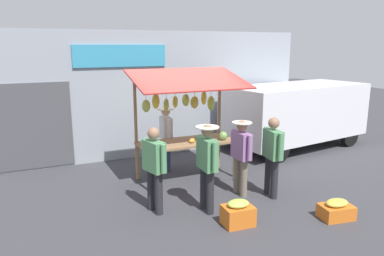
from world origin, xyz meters
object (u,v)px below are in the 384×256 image
Objects in this scene: shopper_with_shopping_bag at (154,164)px; shopper_in_striped_shirt at (272,151)px; vendor_with_sunhat at (166,134)px; shopper_in_grey_tee at (241,152)px; shopper_with_ponytail at (207,161)px; produce_crate_side at (238,213)px; produce_crate_near at (336,210)px; market_stall at (187,111)px; parked_van at (292,111)px.

shopper_in_striped_shirt reaches higher than shopper_with_shopping_bag.
shopper_in_grey_tee is at bearing 27.99° from vendor_with_sunhat.
shopper_with_ponytail is at bearing 102.01° from shopper_in_striped_shirt.
shopper_in_grey_tee reaches higher than produce_crate_side.
vendor_with_sunhat is 2.51m from shopper_with_ponytail.
shopper_with_ponytail is at bearing -32.49° from produce_crate_near.
shopper_in_striped_shirt is (-2.39, 0.28, 0.03)m from shopper_with_shopping_bag.
shopper_in_striped_shirt is at bearing 122.59° from market_stall.
vendor_with_sunhat is at bearing -3.20° from parked_van.
parked_van reaches higher than shopper_with_ponytail.
shopper_with_ponytail reaches higher than shopper_in_grey_tee.
shopper_with_ponytail reaches higher than vendor_with_sunhat.
produce_crate_side is (0.75, 1.13, -0.70)m from shopper_in_grey_tee.
shopper_in_grey_tee is at bearing 28.72° from parked_van.
market_stall is 2.14m from shopper_in_striped_shirt.
shopper_in_striped_shirt reaches higher than vendor_with_sunhat.
produce_crate_side is at bearing 145.38° from shopper_in_grey_tee.
shopper_in_striped_shirt is at bearing 37.27° from parked_van.
parked_van reaches higher than produce_crate_side.
produce_crate_side is at bearing 33.67° from parked_van.
shopper_with_ponytail reaches higher than produce_crate_side.
produce_crate_side is (1.71, -0.52, 0.05)m from produce_crate_near.
market_stall is 1.95m from shopper_with_ponytail.
vendor_with_sunhat is 2.38m from shopper_with_shopping_bag.
vendor_with_sunhat is (0.25, -0.70, -0.64)m from market_stall.
parked_van is 5.44m from produce_crate_side.
market_stall is 2.04m from shopper_with_shopping_bag.
vendor_with_sunhat is at bearing -39.79° from shopper_with_shopping_bag.
shopper_with_ponytail reaches higher than shopper_with_shopping_bag.
shopper_with_ponytail is (0.99, 0.42, 0.06)m from shopper_in_grey_tee.
shopper_with_shopping_bag is 3.34m from produce_crate_near.
shopper_with_shopping_bag is 0.35× the size of parked_van.
vendor_with_sunhat is 0.96× the size of shopper_in_striped_shirt.
shopper_in_grey_tee is at bearing -59.89° from produce_crate_near.
parked_van is 7.38× the size of produce_crate_near.
shopper_in_grey_tee is at bearing 66.17° from shopper_in_striped_shirt.
produce_crate_side is at bearing -148.03° from shopper_with_shopping_bag.
shopper_in_grey_tee is 0.62m from shopper_in_striped_shirt.
shopper_with_ponytail is at bearing 2.77° from vendor_with_sunhat.
market_stall is at bearing -93.80° from produce_crate_side.
market_stall reaches higher than shopper_in_striped_shirt.
shopper_in_striped_shirt is (-0.52, 0.33, 0.04)m from shopper_in_grey_tee.
produce_crate_near is (-1.79, 3.75, -0.76)m from vendor_with_sunhat.
vendor_with_sunhat is 0.34× the size of parked_van.
parked_van reaches higher than vendor_with_sunhat.
shopper_with_shopping_bag is 5.70m from parked_van.
produce_crate_side is (4.02, 3.56, -0.91)m from parked_van.
shopper_in_grey_tee is 1.87m from shopper_with_shopping_bag.
shopper_in_grey_tee is 0.95× the size of shopper_with_ponytail.
market_stall is at bearing -55.61° from shopper_with_shopping_bag.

